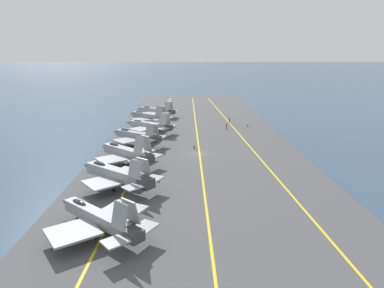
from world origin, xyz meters
name	(u,v)px	position (x,y,z in m)	size (l,w,h in m)	color
ground_plane	(200,155)	(0.00, 0.00, 0.00)	(2000.00, 2000.00, 0.00)	#334C66
carrier_deck	(200,155)	(0.00, 0.00, 0.20)	(228.50, 47.05, 0.40)	#4C4C4F
deck_stripe_foul_line	(256,154)	(0.00, -12.94, 0.40)	(205.65, 0.36, 0.01)	yellow
deck_stripe_centerline	(200,154)	(0.00, 0.00, 0.40)	(205.65, 0.36, 0.01)	yellow
deck_stripe_edge_line	(143,154)	(0.00, 12.94, 0.40)	(205.65, 0.36, 0.01)	yellow
parked_jet_nearest	(98,218)	(-35.75, 14.01, 2.61)	(13.97, 14.94, 6.02)	gray
parked_jet_second	(115,174)	(-20.47, 14.94, 2.94)	(13.82, 15.92, 6.23)	#93999E
parked_jet_third	(126,152)	(-7.42, 15.49, 2.94)	(13.79, 14.63, 6.83)	#93999E
parked_jet_fourth	(136,136)	(7.89, 15.52, 2.88)	(13.04, 14.94, 5.96)	gray
parked_jet_fifth	(149,125)	(21.63, 13.73, 2.73)	(13.07, 15.79, 6.22)	#9EA3A8
parked_jet_sixth	(148,116)	(34.38, 15.44, 3.02)	(14.32, 15.70, 6.42)	gray
parked_jet_seventh	(156,110)	(48.49, 14.13, 2.62)	(12.72, 15.99, 5.80)	#9EA3A8
crew_blue_vest	(229,120)	(36.82, -11.25, 1.36)	(0.30, 0.41, 1.75)	#232328
crew_yellow_vest	(194,145)	(4.26, 1.14, 1.38)	(0.40, 0.29, 1.79)	#232328
crew_red_vest	(226,126)	(26.09, -9.06, 1.42)	(0.45, 0.45, 1.85)	#383328
crew_white_vest	(248,124)	(29.64, -16.17, 1.31)	(0.43, 0.33, 1.67)	#4C473D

